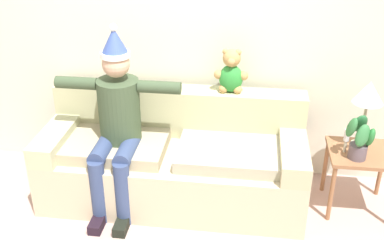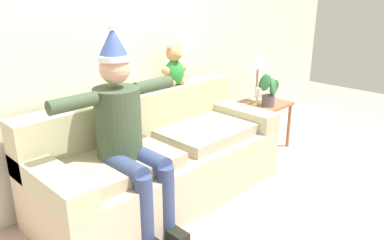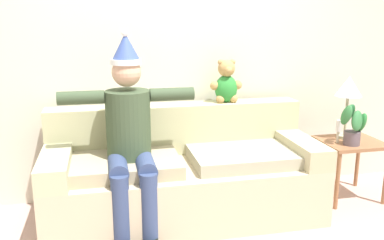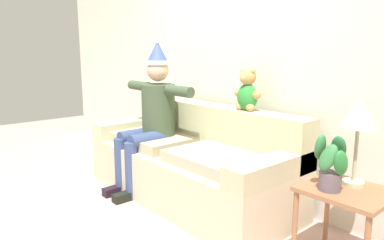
{
  "view_description": "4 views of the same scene",
  "coord_description": "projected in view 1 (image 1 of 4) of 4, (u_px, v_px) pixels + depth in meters",
  "views": [
    {
      "loc": [
        0.61,
        -2.41,
        2.48
      ],
      "look_at": [
        0.16,
        0.96,
        0.77
      ],
      "focal_mm": 44.14,
      "sensor_mm": 36.0,
      "label": 1
    },
    {
      "loc": [
        -1.9,
        -1.27,
        1.75
      ],
      "look_at": [
        0.17,
        0.79,
        0.73
      ],
      "focal_mm": 35.27,
      "sensor_mm": 36.0,
      "label": 2
    },
    {
      "loc": [
        -0.62,
        -2.15,
        1.61
      ],
      "look_at": [
        0.06,
        0.94,
        0.83
      ],
      "focal_mm": 38.73,
      "sensor_mm": 36.0,
      "label": 3
    },
    {
      "loc": [
        2.56,
        -1.18,
        1.42
      ],
      "look_at": [
        0.15,
        0.9,
        0.81
      ],
      "focal_mm": 33.88,
      "sensor_mm": 36.0,
      "label": 4
    }
  ],
  "objects": [
    {
      "name": "back_wall",
      "position": [
        183.0,
        28.0,
        4.09
      ],
      "size": [
        7.0,
        0.1,
        2.7
      ],
      "primitive_type": "cube",
      "color": "beige",
      "rests_on": "ground_plane"
    },
    {
      "name": "person_seated",
      "position": [
        117.0,
        119.0,
        3.78
      ],
      "size": [
        1.02,
        0.77,
        1.54
      ],
      "color": "#384931",
      "rests_on": "ground_plane"
    },
    {
      "name": "side_table",
      "position": [
        361.0,
        161.0,
        3.84
      ],
      "size": [
        0.53,
        0.48,
        0.54
      ],
      "color": "#8D5D3D",
      "rests_on": "ground_plane"
    },
    {
      "name": "candle_tall",
      "position": [
        346.0,
        138.0,
        3.75
      ],
      "size": [
        0.04,
        0.04,
        0.2
      ],
      "color": "beige",
      "rests_on": "side_table"
    },
    {
      "name": "couch",
      "position": [
        174.0,
        159.0,
        4.07
      ],
      "size": [
        2.2,
        0.9,
        0.89
      ],
      "color": "#C3B293",
      "rests_on": "ground_plane"
    },
    {
      "name": "teddy_bear",
      "position": [
        231.0,
        73.0,
        3.94
      ],
      "size": [
        0.29,
        0.17,
        0.38
      ],
      "color": "#2A8533",
      "rests_on": "couch"
    },
    {
      "name": "table_lamp",
      "position": [
        368.0,
        96.0,
        3.69
      ],
      "size": [
        0.24,
        0.24,
        0.57
      ],
      "color": "#B2BA97",
      "rests_on": "side_table"
    },
    {
      "name": "potted_plant",
      "position": [
        360.0,
        138.0,
        3.64
      ],
      "size": [
        0.25,
        0.25,
        0.38
      ],
      "color": "#5C4F58",
      "rests_on": "side_table"
    }
  ]
}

